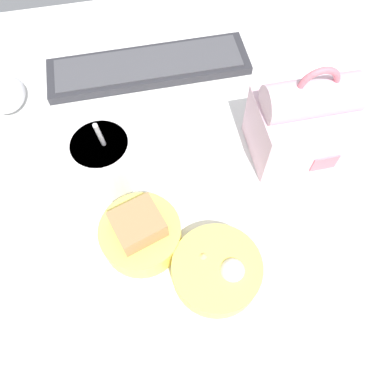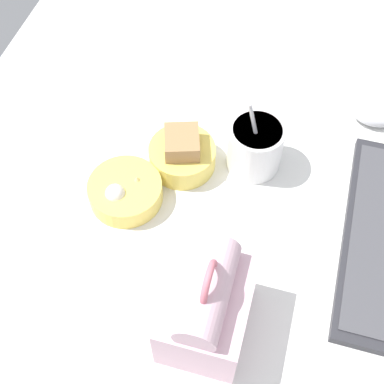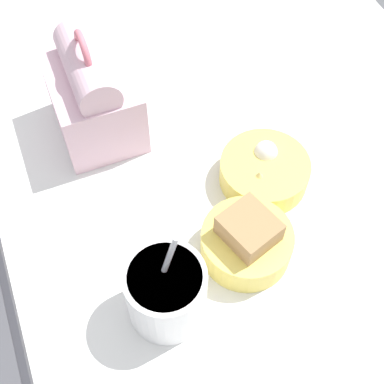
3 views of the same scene
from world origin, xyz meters
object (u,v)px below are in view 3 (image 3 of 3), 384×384
Objects in this scene: lunch_bag at (93,96)px; bento_bowl_sandwich at (247,241)px; soup_cup at (166,292)px; bento_bowl_snacks at (264,171)px.

lunch_bag is 32.47cm from bento_bowl_sandwich.
soup_cup is at bearing 179.12° from lunch_bag.
lunch_bag reaches higher than bento_bowl_snacks.
lunch_bag is 28.51cm from bento_bowl_snacks.
bento_bowl_snacks is (14.05, -20.75, -2.99)cm from soup_cup.
soup_cup is 1.24× the size of bento_bowl_snacks.
bento_bowl_snacks is (10.26, -7.75, -0.86)cm from bento_bowl_sandwich.
soup_cup is at bearing 106.27° from bento_bowl_sandwich.
bento_bowl_sandwich is 0.94× the size of bento_bowl_snacks.
lunch_bag is 33.54cm from soup_cup.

